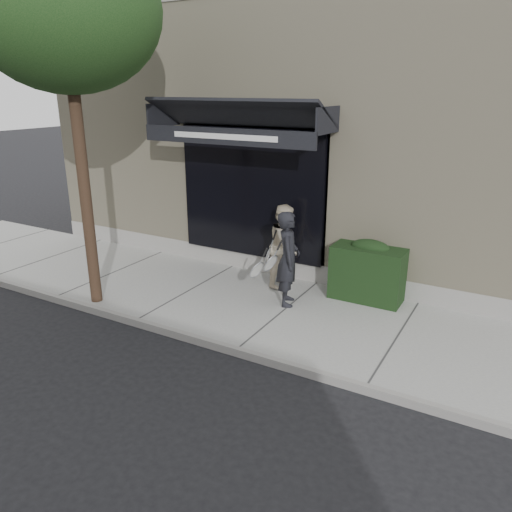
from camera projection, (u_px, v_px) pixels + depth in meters
The scene contains 8 objects.
ground at pixel (283, 317), 8.83m from camera, with size 80.00×80.00×0.00m, color black.
sidewalk at pixel (283, 314), 8.81m from camera, with size 20.00×3.00×0.12m, color gray.
curb at pixel (238, 351), 7.53m from camera, with size 20.00×0.10×0.14m, color gray.
building_facade at pixel (377, 136), 12.03m from camera, with size 14.30×8.04×5.64m.
hedge at pixel (368, 271), 9.13m from camera, with size 1.30×0.70×1.14m.
street_tree at pixel (64, 10), 7.64m from camera, with size 3.00×3.00×6.28m.
pedestrian_front at pixel (288, 259), 8.81m from camera, with size 0.84×0.95×1.71m.
pedestrian_back at pixel (285, 246), 9.68m from camera, with size 0.64×0.92×1.63m.
Camera 1 is at (3.52, -7.21, 3.86)m, focal length 35.00 mm.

